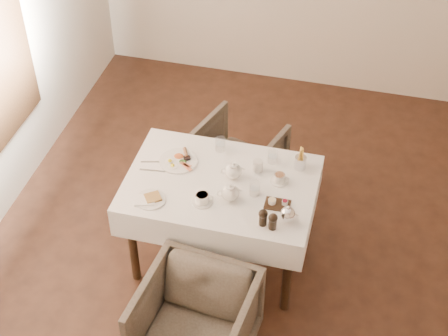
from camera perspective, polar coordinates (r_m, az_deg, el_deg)
name	(u,v)px	position (r m, az deg, el deg)	size (l,w,h in m)	color
table	(221,195)	(4.68, -0.28, -2.23)	(1.28, 0.88, 0.75)	black
armchair_near	(196,324)	(4.39, -2.37, -12.81)	(0.68, 0.70, 0.64)	#453B33
armchair_far	(237,159)	(5.48, 1.08, 0.74)	(0.63, 0.65, 0.59)	#453B33
breakfast_plate	(179,160)	(4.76, -3.78, 0.65)	(0.27, 0.27, 0.03)	white
side_plate	(149,199)	(4.50, -6.22, -2.61)	(0.21, 0.20, 0.02)	white
teapot_centre	(233,170)	(4.60, 0.77, -0.18)	(0.16, 0.13, 0.13)	white
teapot_front	(230,192)	(4.44, 0.53, -2.00)	(0.16, 0.13, 0.13)	white
creamer	(258,166)	(4.67, 2.83, 0.20)	(0.07, 0.07, 0.08)	white
teacup_near	(202,199)	(4.45, -1.82, -2.57)	(0.14, 0.14, 0.07)	white
teacup_far	(280,178)	(4.60, 4.64, -0.86)	(0.12, 0.12, 0.06)	white
glass_left	(220,144)	(4.82, -0.32, 2.00)	(0.07, 0.07, 0.10)	silver
glass_mid	(255,189)	(4.49, 2.58, -1.71)	(0.07, 0.07, 0.10)	silver
glass_right	(273,157)	(4.74, 4.07, 0.95)	(0.07, 0.07, 0.10)	silver
condiment_board	(277,204)	(4.45, 4.45, -2.97)	(0.17, 0.11, 0.04)	black
pepper_mill_left	(263,217)	(4.29, 3.26, -4.11)	(0.06, 0.06, 0.12)	black
pepper_mill_right	(273,221)	(4.27, 4.08, -4.43)	(0.06, 0.06, 0.12)	black
silver_pot	(288,213)	(4.32, 5.32, -3.77)	(0.12, 0.10, 0.13)	white
fries_cup	(301,160)	(4.69, 6.39, 0.70)	(0.08, 0.08, 0.17)	silver
cutlery_fork	(154,162)	(4.78, -5.84, 0.51)	(0.01, 0.18, 0.00)	silver
cutlery_knife	(152,170)	(4.71, -5.97, -0.21)	(0.01, 0.18, 0.00)	silver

